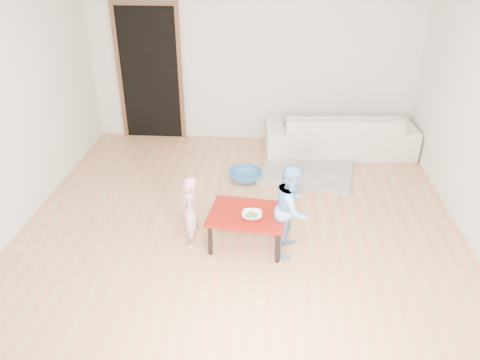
# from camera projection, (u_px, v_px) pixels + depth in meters

# --- Properties ---
(floor) EXTENTS (5.00, 5.00, 0.01)m
(floor) POSITION_uv_depth(u_px,v_px,m) (241.00, 221.00, 5.48)
(floor) COLOR tan
(floor) RESTS_ON ground
(back_wall) EXTENTS (5.00, 0.02, 2.60)m
(back_wall) POSITION_uv_depth(u_px,v_px,m) (253.00, 58.00, 7.07)
(back_wall) COLOR white
(back_wall) RESTS_ON floor
(left_wall) EXTENTS (0.02, 5.00, 2.60)m
(left_wall) POSITION_uv_depth(u_px,v_px,m) (10.00, 110.00, 5.03)
(left_wall) COLOR white
(left_wall) RESTS_ON floor
(doorway) EXTENTS (1.02, 0.08, 2.11)m
(doorway) POSITION_uv_depth(u_px,v_px,m) (150.00, 74.00, 7.28)
(doorway) COLOR brown
(doorway) RESTS_ON back_wall
(sofa) EXTENTS (2.26, 1.02, 0.64)m
(sofa) POSITION_uv_depth(u_px,v_px,m) (339.00, 132.00, 7.05)
(sofa) COLOR silver
(sofa) RESTS_ON floor
(cushion) EXTENTS (0.45, 0.40, 0.11)m
(cushion) POSITION_uv_depth(u_px,v_px,m) (310.00, 126.00, 6.82)
(cushion) COLOR #CC5E16
(cushion) RESTS_ON sofa
(red_table) EXTENTS (0.87, 0.69, 0.40)m
(red_table) POSITION_uv_depth(u_px,v_px,m) (248.00, 228.00, 4.99)
(red_table) COLOR maroon
(red_table) RESTS_ON floor
(bowl) EXTENTS (0.21, 0.21, 0.05)m
(bowl) POSITION_uv_depth(u_px,v_px,m) (252.00, 215.00, 4.79)
(bowl) COLOR white
(bowl) RESTS_ON red_table
(broccoli) EXTENTS (0.12, 0.12, 0.06)m
(broccoli) POSITION_uv_depth(u_px,v_px,m) (252.00, 215.00, 4.79)
(broccoli) COLOR #2D5919
(broccoli) RESTS_ON red_table
(child_pink) EXTENTS (0.25, 0.33, 0.81)m
(child_pink) POSITION_uv_depth(u_px,v_px,m) (189.00, 213.00, 4.88)
(child_pink) COLOR #D5617F
(child_pink) RESTS_ON floor
(child_blue) EXTENTS (0.50, 0.57, 0.99)m
(child_blue) POSITION_uv_depth(u_px,v_px,m) (292.00, 209.00, 4.78)
(child_blue) COLOR #5D8FD9
(child_blue) RESTS_ON floor
(basin) EXTENTS (0.45, 0.45, 0.14)m
(basin) POSITION_uv_depth(u_px,v_px,m) (245.00, 176.00, 6.34)
(basin) COLOR teal
(basin) RESTS_ON floor
(blanket) EXTENTS (1.41, 1.24, 0.06)m
(blanket) POSITION_uv_depth(u_px,v_px,m) (307.00, 171.00, 6.55)
(blanket) COLOR #B2AA9D
(blanket) RESTS_ON floor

